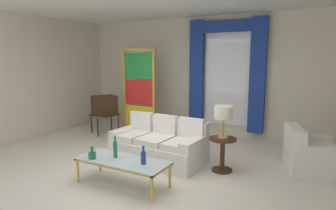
{
  "coord_description": "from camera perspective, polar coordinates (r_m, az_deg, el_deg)",
  "views": [
    {
      "loc": [
        2.76,
        -4.12,
        1.98
      ],
      "look_at": [
        -0.01,
        0.9,
        1.05
      ],
      "focal_mm": 31.47,
      "sensor_mm": 36.0,
      "label": 1
    }
  ],
  "objects": [
    {
      "name": "table_lamp_brass",
      "position": [
        5.12,
        10.73,
        -1.66
      ],
      "size": [
        0.32,
        0.32,
        0.57
      ],
      "color": "#B29338",
      "rests_on": "round_side_table"
    },
    {
      "name": "wall_left",
      "position": [
        7.99,
        -24.82,
        4.92
      ],
      "size": [
        0.12,
        7.0,
        3.0
      ],
      "primitive_type": "cube",
      "color": "beige",
      "rests_on": "ground"
    },
    {
      "name": "vintage_tv",
      "position": [
        7.85,
        -12.23,
        -0.18
      ],
      "size": [
        0.72,
        0.76,
        1.35
      ],
      "color": "#382314",
      "rests_on": "ground"
    },
    {
      "name": "bottle_amber_squat",
      "position": [
        4.45,
        -4.78,
        -9.97
      ],
      "size": [
        0.07,
        0.07,
        0.28
      ],
      "color": "navy",
      "rests_on": "coffee_table"
    },
    {
      "name": "peacock_figurine",
      "position": [
        7.15,
        -4.57,
        -5.07
      ],
      "size": [
        0.44,
        0.6,
        0.5
      ],
      "color": "beige",
      "rests_on": "ground"
    },
    {
      "name": "couch_white_long",
      "position": [
        5.77,
        -1.43,
        -7.68
      ],
      "size": [
        1.8,
        1.01,
        0.86
      ],
      "color": "white",
      "rests_on": "ground"
    },
    {
      "name": "ground_plane",
      "position": [
        5.34,
        -4.69,
        -12.58
      ],
      "size": [
        16.0,
        16.0,
        0.0
      ],
      "primitive_type": "plane",
      "color": "silver"
    },
    {
      "name": "wall_rear",
      "position": [
        7.71,
        7.89,
        5.55
      ],
      "size": [
        8.0,
        0.12,
        3.0
      ],
      "primitive_type": "cube",
      "color": "beige",
      "rests_on": "ground"
    },
    {
      "name": "round_side_table",
      "position": [
        5.29,
        10.51,
        -8.84
      ],
      "size": [
        0.48,
        0.48,
        0.59
      ],
      "color": "#382314",
      "rests_on": "ground"
    },
    {
      "name": "bottle_crystal_tall",
      "position": [
        4.77,
        -10.19,
        -8.34
      ],
      "size": [
        0.06,
        0.06,
        0.35
      ],
      "color": "#196B3D",
      "rests_on": "coffee_table"
    },
    {
      "name": "bottle_blue_decanter",
      "position": [
        4.82,
        -14.46,
        -9.28
      ],
      "size": [
        0.12,
        0.12,
        0.2
      ],
      "color": "#196B3D",
      "rests_on": "coffee_table"
    },
    {
      "name": "armchair_white",
      "position": [
        5.73,
        25.62,
        -8.91
      ],
      "size": [
        1.04,
        1.02,
        0.8
      ],
      "color": "white",
      "rests_on": "ground"
    },
    {
      "name": "ceiling_slab",
      "position": [
        5.74,
        -0.42,
        19.65
      ],
      "size": [
        8.0,
        7.6,
        0.04
      ],
      "primitive_type": "cube",
      "color": "white"
    },
    {
      "name": "curtained_window",
      "position": [
        7.37,
        11.17,
        7.18
      ],
      "size": [
        2.0,
        0.17,
        2.7
      ],
      "color": "white",
      "rests_on": "ground"
    },
    {
      "name": "stained_glass_divider",
      "position": [
        7.57,
        -5.66,
        2.16
      ],
      "size": [
        0.95,
        0.05,
        2.2
      ],
      "color": "gold",
      "rests_on": "ground"
    },
    {
      "name": "coffee_table",
      "position": [
        4.71,
        -8.81,
        -10.83
      ],
      "size": [
        1.47,
        0.6,
        0.41
      ],
      "color": "silver",
      "rests_on": "ground"
    }
  ]
}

